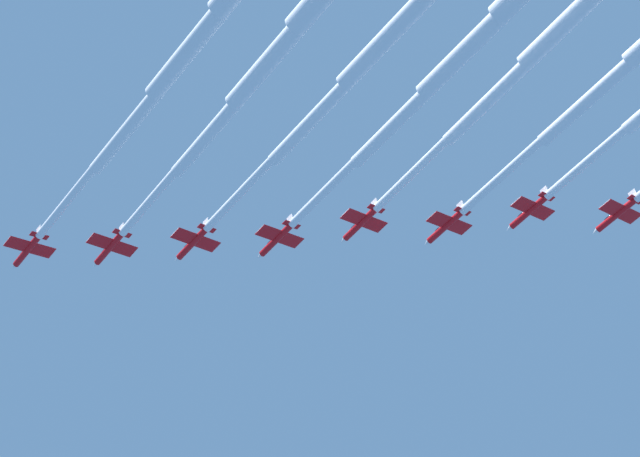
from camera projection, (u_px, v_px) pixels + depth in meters
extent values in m
cylinder|color=red|center=(28.00, 249.00, 195.33)|extent=(9.10, 2.81, 1.35)
cone|color=white|center=(14.00, 266.00, 197.97)|extent=(1.49, 1.48, 1.29)
cylinder|color=black|center=(42.00, 232.00, 192.85)|extent=(0.76, 1.10, 1.02)
ellipsoid|color=black|center=(23.00, 254.00, 196.66)|extent=(2.02, 1.21, 0.86)
cube|color=red|center=(30.00, 247.00, 195.02)|extent=(3.99, 8.46, 2.38)
cube|color=white|center=(9.00, 241.00, 192.80)|extent=(2.38, 1.07, 0.28)
cube|color=white|center=(51.00, 253.00, 197.32)|extent=(2.38, 1.07, 0.28)
cube|color=red|center=(39.00, 236.00, 193.36)|extent=(1.59, 3.25, 0.95)
cube|color=white|center=(39.00, 231.00, 193.94)|extent=(1.48, 0.84, 1.86)
cylinder|color=white|center=(70.00, 198.00, 188.01)|extent=(20.63, 5.07, 1.72)
cylinder|color=white|center=(129.00, 128.00, 178.80)|extent=(20.77, 5.92, 2.59)
cylinder|color=white|center=(191.00, 48.00, 169.19)|extent=(20.91, 6.77, 3.45)
cylinder|color=red|center=(111.00, 247.00, 194.19)|extent=(9.09, 2.71, 1.31)
cone|color=white|center=(95.00, 264.00, 196.84)|extent=(1.48, 1.43, 1.25)
cylinder|color=black|center=(125.00, 230.00, 191.69)|extent=(0.75, 1.07, 0.98)
ellipsoid|color=black|center=(104.00, 252.00, 195.53)|extent=(2.02, 1.18, 0.83)
cube|color=red|center=(112.00, 245.00, 193.87)|extent=(3.96, 8.55, 1.95)
cube|color=white|center=(92.00, 238.00, 191.80)|extent=(2.38, 1.06, 0.25)
cube|color=white|center=(132.00, 251.00, 196.04)|extent=(2.38, 1.06, 0.25)
cube|color=red|center=(122.00, 233.00, 192.20)|extent=(1.58, 3.28, 0.79)
cube|color=white|center=(122.00, 229.00, 192.82)|extent=(1.47, 0.74, 1.88)
cylinder|color=white|center=(152.00, 198.00, 187.24)|extent=(18.84, 4.60, 1.67)
cylinder|color=white|center=(210.00, 134.00, 178.81)|extent=(18.97, 5.43, 2.50)
cylinder|color=white|center=(269.00, 61.00, 170.00)|extent=(19.10, 6.25, 3.34)
cylinder|color=red|center=(194.00, 242.00, 193.59)|extent=(9.09, 2.85, 1.32)
cone|color=white|center=(177.00, 259.00, 196.22)|extent=(1.50, 1.46, 1.25)
cylinder|color=black|center=(210.00, 225.00, 191.13)|extent=(0.76, 1.08, 0.99)
ellipsoid|color=black|center=(187.00, 247.00, 194.92)|extent=(2.03, 1.21, 0.83)
cube|color=red|center=(196.00, 240.00, 193.28)|extent=(4.08, 8.56, 2.01)
cube|color=white|center=(176.00, 233.00, 191.16)|extent=(2.39, 1.09, 0.25)
cube|color=white|center=(215.00, 247.00, 195.49)|extent=(2.39, 1.09, 0.25)
cube|color=red|center=(207.00, 228.00, 191.63)|extent=(1.63, 3.28, 0.81)
cube|color=white|center=(206.00, 224.00, 192.24)|extent=(1.47, 0.77, 1.88)
cylinder|color=white|center=(243.00, 190.00, 186.26)|extent=(20.87, 5.26, 1.68)
cylinder|color=white|center=(314.00, 118.00, 176.99)|extent=(21.02, 6.08, 2.51)
cylinder|color=white|center=(389.00, 36.00, 167.33)|extent=(21.16, 6.91, 3.35)
cylinder|color=red|center=(278.00, 238.00, 192.69)|extent=(9.10, 2.84, 1.34)
cone|color=white|center=(260.00, 256.00, 195.32)|extent=(1.50, 1.48, 1.27)
cylinder|color=black|center=(295.00, 221.00, 190.22)|extent=(0.76, 1.09, 1.01)
ellipsoid|color=black|center=(270.00, 243.00, 194.02)|extent=(2.03, 1.21, 0.85)
cube|color=red|center=(280.00, 237.00, 192.38)|extent=(4.04, 8.50, 2.25)
cube|color=white|center=(261.00, 230.00, 190.19)|extent=(2.39, 1.08, 0.27)
cube|color=white|center=(298.00, 243.00, 194.65)|extent=(2.39, 1.08, 0.27)
cube|color=red|center=(291.00, 225.00, 190.72)|extent=(1.61, 3.26, 0.90)
cube|color=white|center=(290.00, 220.00, 191.32)|extent=(1.48, 0.82, 1.87)
cylinder|color=white|center=(327.00, 189.00, 185.78)|extent=(18.95, 4.88, 1.71)
cylinder|color=white|center=(395.00, 124.00, 177.38)|extent=(19.09, 5.72, 2.56)
cylinder|color=white|center=(466.00, 50.00, 168.58)|extent=(19.23, 6.56, 3.41)
cylinder|color=red|center=(362.00, 222.00, 194.14)|extent=(9.10, 2.70, 1.33)
cone|color=white|center=(343.00, 240.00, 196.79)|extent=(1.48, 1.45, 1.26)
cylinder|color=black|center=(380.00, 205.00, 191.64)|extent=(0.75, 1.07, 0.99)
ellipsoid|color=black|center=(354.00, 227.00, 195.48)|extent=(2.02, 1.18, 0.84)
cube|color=red|center=(364.00, 221.00, 193.82)|extent=(3.94, 8.52, 2.09)
cube|color=white|center=(346.00, 214.00, 191.71)|extent=(2.38, 1.05, 0.26)
cube|color=white|center=(381.00, 227.00, 196.02)|extent=(2.38, 1.05, 0.26)
cube|color=red|center=(376.00, 209.00, 192.15)|extent=(1.57, 3.27, 0.84)
cube|color=white|center=(375.00, 204.00, 192.76)|extent=(1.47, 0.77, 1.88)
cylinder|color=white|center=(415.00, 170.00, 186.81)|extent=(20.40, 4.82, 1.69)
cylinder|color=white|center=(491.00, 98.00, 177.65)|extent=(20.53, 5.65, 2.53)
cylinder|color=white|center=(573.00, 16.00, 168.09)|extent=(20.66, 6.49, 3.37)
cylinder|color=red|center=(447.00, 225.00, 192.05)|extent=(9.10, 2.81, 1.35)
cone|color=white|center=(427.00, 243.00, 194.68)|extent=(1.49, 1.48, 1.28)
cylinder|color=black|center=(466.00, 208.00, 189.57)|extent=(0.76, 1.09, 1.01)
ellipsoid|color=black|center=(438.00, 230.00, 193.37)|extent=(2.02, 1.21, 0.85)
cube|color=red|center=(449.00, 223.00, 191.74)|extent=(4.01, 8.49, 2.29)
cube|color=white|center=(433.00, 216.00, 189.54)|extent=(2.38, 1.07, 0.28)
cube|color=white|center=(465.00, 229.00, 194.02)|extent=(2.38, 1.07, 0.28)
cube|color=red|center=(462.00, 211.00, 190.07)|extent=(1.60, 3.26, 0.92)
cube|color=white|center=(461.00, 207.00, 190.67)|extent=(1.48, 0.83, 1.87)
cylinder|color=white|center=(506.00, 172.00, 184.64)|extent=(21.01, 5.16, 1.71)
cylinder|color=white|center=(592.00, 97.00, 175.27)|extent=(21.15, 6.00, 2.57)
cylinder|color=red|center=(530.00, 210.00, 193.26)|extent=(9.10, 2.80, 1.34)
cone|color=white|center=(509.00, 228.00, 195.90)|extent=(1.49, 1.47, 1.27)
cylinder|color=black|center=(551.00, 193.00, 190.78)|extent=(0.76, 1.09, 1.01)
ellipsoid|color=black|center=(521.00, 215.00, 194.59)|extent=(2.02, 1.21, 0.85)
cube|color=red|center=(533.00, 209.00, 192.95)|extent=(4.01, 8.50, 2.24)
cube|color=white|center=(517.00, 202.00, 190.77)|extent=(2.38, 1.07, 0.27)
cube|color=white|center=(548.00, 215.00, 195.22)|extent=(2.38, 1.07, 0.27)
cube|color=red|center=(547.00, 196.00, 191.29)|extent=(1.60, 3.26, 0.90)
cube|color=white|center=(545.00, 192.00, 191.89)|extent=(1.48, 0.82, 1.87)
cylinder|color=white|center=(591.00, 159.00, 186.10)|extent=(19.95, 4.97, 1.71)
cylinder|color=red|center=(618.00, 213.00, 191.06)|extent=(9.10, 2.82, 1.33)
cone|color=white|center=(596.00, 232.00, 193.69)|extent=(1.49, 1.46, 1.27)
cylinder|color=black|center=(640.00, 196.00, 188.58)|extent=(0.76, 1.09, 1.00)
ellipsoid|color=black|center=(608.00, 219.00, 192.39)|extent=(2.02, 1.21, 0.84)
cube|color=red|center=(621.00, 212.00, 190.75)|extent=(4.03, 8.53, 2.15)
cube|color=white|center=(606.00, 204.00, 188.59)|extent=(2.39, 1.08, 0.26)
cube|color=white|center=(635.00, 218.00, 192.99)|extent=(2.39, 1.08, 0.26)
cube|color=red|center=(635.00, 199.00, 189.09)|extent=(1.61, 3.27, 0.86)
cube|color=white|center=(633.00, 195.00, 189.69)|extent=(1.48, 0.80, 1.87)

